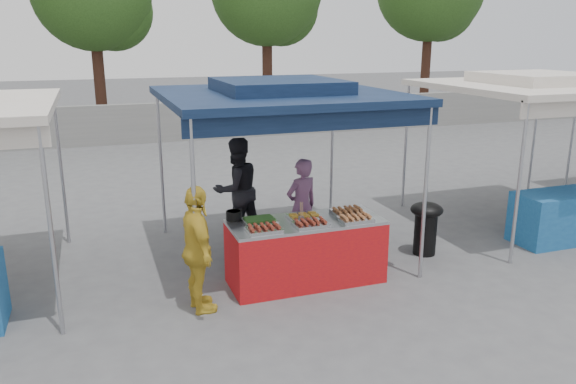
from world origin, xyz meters
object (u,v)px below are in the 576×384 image
object	(u,v)px
helper_man	(237,189)
customer_person	(198,250)
vendor_table	(306,251)
cooking_pot	(234,215)
wok_burner	(426,224)
vendor_woman	(302,207)

from	to	relation	value
helper_man	customer_person	world-z (taller)	helper_man
vendor_table	cooking_pot	size ratio (longest dim) A/B	9.73
vendor_table	customer_person	bearing A→B (deg)	-166.76
wok_burner	vendor_table	bearing A→B (deg)	171.28
vendor_table	vendor_woman	distance (m)	1.07
cooking_pot	wok_burner	size ratio (longest dim) A/B	0.26
customer_person	cooking_pot	bearing A→B (deg)	-46.40
vendor_table	vendor_woman	world-z (taller)	vendor_woman
cooking_pot	vendor_woman	bearing A→B (deg)	28.67
customer_person	helper_man	bearing A→B (deg)	-29.86
vendor_table	cooking_pot	world-z (taller)	cooking_pot
vendor_table	wok_burner	world-z (taller)	vendor_table
vendor_table	vendor_woman	xyz separation A→B (m)	(0.31, 0.98, 0.30)
cooking_pot	wok_burner	bearing A→B (deg)	-0.09
vendor_table	helper_man	size ratio (longest dim) A/B	1.21
vendor_woman	customer_person	size ratio (longest dim) A/B	0.95
cooking_pot	vendor_woman	distance (m)	1.36
wok_burner	vendor_woman	distance (m)	1.86
vendor_table	wok_burner	xyz separation A→B (m)	(2.03, 0.33, 0.05)
vendor_table	customer_person	world-z (taller)	customer_person
wok_burner	vendor_woman	world-z (taller)	vendor_woman
vendor_table	wok_burner	size ratio (longest dim) A/B	2.49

